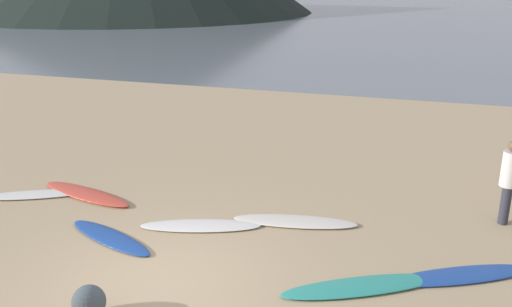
{
  "coord_description": "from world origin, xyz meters",
  "views": [
    {
      "loc": [
        3.79,
        -6.73,
        4.76
      ],
      "look_at": [
        0.06,
        5.07,
        0.6
      ],
      "focal_mm": 38.44,
      "sensor_mm": 36.0,
      "label": 1
    }
  ],
  "objects_px": {
    "surfboard_4": "(295,221)",
    "beach_rock_near": "(89,302)",
    "surfboard_2": "(110,237)",
    "surfboard_1": "(86,194)",
    "surfboard_3": "(201,226)",
    "surfboard_0": "(34,195)",
    "surfboard_5": "(361,286)",
    "surfboard_6": "(461,275)",
    "person_1": "(510,175)"
  },
  "relations": [
    {
      "from": "beach_rock_near",
      "to": "person_1",
      "type": "bearing_deg",
      "value": 40.36
    },
    {
      "from": "surfboard_3",
      "to": "surfboard_4",
      "type": "bearing_deg",
      "value": 5.18
    },
    {
      "from": "surfboard_3",
      "to": "person_1",
      "type": "xyz_separation_m",
      "value": [
        5.63,
        1.95,
        0.98
      ]
    },
    {
      "from": "surfboard_5",
      "to": "surfboard_3",
      "type": "bearing_deg",
      "value": 129.83
    },
    {
      "from": "surfboard_4",
      "to": "surfboard_0",
      "type": "bearing_deg",
      "value": 174.08
    },
    {
      "from": "surfboard_1",
      "to": "surfboard_5",
      "type": "xyz_separation_m",
      "value": [
        6.29,
        -1.91,
        -0.01
      ]
    },
    {
      "from": "beach_rock_near",
      "to": "surfboard_1",
      "type": "bearing_deg",
      "value": 124.62
    },
    {
      "from": "surfboard_1",
      "to": "surfboard_0",
      "type": "bearing_deg",
      "value": -147.3
    },
    {
      "from": "surfboard_1",
      "to": "beach_rock_near",
      "type": "distance_m",
      "value": 4.66
    },
    {
      "from": "surfboard_1",
      "to": "surfboard_4",
      "type": "xyz_separation_m",
      "value": [
        4.74,
        0.05,
        -0.01
      ]
    },
    {
      "from": "surfboard_1",
      "to": "surfboard_4",
      "type": "relative_size",
      "value": 1.04
    },
    {
      "from": "surfboard_1",
      "to": "person_1",
      "type": "height_order",
      "value": "person_1"
    },
    {
      "from": "surfboard_1",
      "to": "surfboard_3",
      "type": "xyz_separation_m",
      "value": [
        3.03,
        -0.67,
        -0.02
      ]
    },
    {
      "from": "surfboard_1",
      "to": "surfboard_2",
      "type": "height_order",
      "value": "surfboard_1"
    },
    {
      "from": "surfboard_0",
      "to": "surfboard_6",
      "type": "height_order",
      "value": "surfboard_0"
    },
    {
      "from": "surfboard_6",
      "to": "surfboard_3",
      "type": "bearing_deg",
      "value": 146.68
    },
    {
      "from": "surfboard_1",
      "to": "person_1",
      "type": "distance_m",
      "value": 8.81
    },
    {
      "from": "surfboard_1",
      "to": "surfboard_3",
      "type": "height_order",
      "value": "surfboard_1"
    },
    {
      "from": "person_1",
      "to": "beach_rock_near",
      "type": "bearing_deg",
      "value": 161.82
    },
    {
      "from": "surfboard_0",
      "to": "person_1",
      "type": "height_order",
      "value": "person_1"
    },
    {
      "from": "beach_rock_near",
      "to": "surfboard_6",
      "type": "bearing_deg",
      "value": 28.07
    },
    {
      "from": "surfboard_0",
      "to": "surfboard_2",
      "type": "relative_size",
      "value": 1.07
    },
    {
      "from": "surfboard_0",
      "to": "surfboard_2",
      "type": "distance_m",
      "value": 3.0
    },
    {
      "from": "surfboard_1",
      "to": "surfboard_5",
      "type": "height_order",
      "value": "surfboard_1"
    },
    {
      "from": "surfboard_1",
      "to": "surfboard_6",
      "type": "relative_size",
      "value": 1.02
    },
    {
      "from": "surfboard_4",
      "to": "surfboard_5",
      "type": "relative_size",
      "value": 0.94
    },
    {
      "from": "surfboard_4",
      "to": "beach_rock_near",
      "type": "bearing_deg",
      "value": -128.23
    },
    {
      "from": "surfboard_0",
      "to": "surfboard_5",
      "type": "xyz_separation_m",
      "value": [
        7.38,
        -1.56,
        0.0
      ]
    },
    {
      "from": "surfboard_0",
      "to": "surfboard_3",
      "type": "xyz_separation_m",
      "value": [
        4.13,
        -0.32,
        -0.0
      ]
    },
    {
      "from": "beach_rock_near",
      "to": "surfboard_0",
      "type": "bearing_deg",
      "value": 137.09
    },
    {
      "from": "surfboard_3",
      "to": "surfboard_1",
      "type": "bearing_deg",
      "value": 149.64
    },
    {
      "from": "surfboard_2",
      "to": "surfboard_4",
      "type": "xyz_separation_m",
      "value": [
        3.13,
        1.69,
        0.0
      ]
    },
    {
      "from": "surfboard_0",
      "to": "surfboard_5",
      "type": "height_order",
      "value": "surfboard_5"
    },
    {
      "from": "surfboard_1",
      "to": "surfboard_4",
      "type": "bearing_deg",
      "value": 15.52
    },
    {
      "from": "surfboard_2",
      "to": "surfboard_4",
      "type": "bearing_deg",
      "value": 50.3
    },
    {
      "from": "surfboard_3",
      "to": "surfboard_6",
      "type": "distance_m",
      "value": 4.79
    },
    {
      "from": "surfboard_6",
      "to": "beach_rock_near",
      "type": "height_order",
      "value": "beach_rock_near"
    },
    {
      "from": "surfboard_0",
      "to": "surfboard_4",
      "type": "distance_m",
      "value": 5.86
    },
    {
      "from": "surfboard_3",
      "to": "surfboard_5",
      "type": "xyz_separation_m",
      "value": [
        3.25,
        -1.24,
        0.0
      ]
    },
    {
      "from": "surfboard_0",
      "to": "surfboard_2",
      "type": "bearing_deg",
      "value": -51.54
    },
    {
      "from": "surfboard_0",
      "to": "surfboard_1",
      "type": "bearing_deg",
      "value": -8.42
    },
    {
      "from": "surfboard_3",
      "to": "surfboard_6",
      "type": "height_order",
      "value": "surfboard_3"
    },
    {
      "from": "surfboard_5",
      "to": "beach_rock_near",
      "type": "relative_size",
      "value": 5.35
    },
    {
      "from": "surfboard_5",
      "to": "surfboard_6",
      "type": "bearing_deg",
      "value": -0.61
    },
    {
      "from": "surfboard_0",
      "to": "surfboard_2",
      "type": "xyz_separation_m",
      "value": [
        2.71,
        -1.28,
        -0.0
      ]
    },
    {
      "from": "surfboard_2",
      "to": "surfboard_4",
      "type": "relative_size",
      "value": 0.89
    },
    {
      "from": "beach_rock_near",
      "to": "surfboard_3",
      "type": "bearing_deg",
      "value": 83.03
    },
    {
      "from": "surfboard_0",
      "to": "person_1",
      "type": "relative_size",
      "value": 1.37
    },
    {
      "from": "surfboard_6",
      "to": "person_1",
      "type": "relative_size",
      "value": 1.45
    },
    {
      "from": "surfboard_3",
      "to": "surfboard_6",
      "type": "xyz_separation_m",
      "value": [
        4.77,
        -0.41,
        -0.0
      ]
    }
  ]
}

